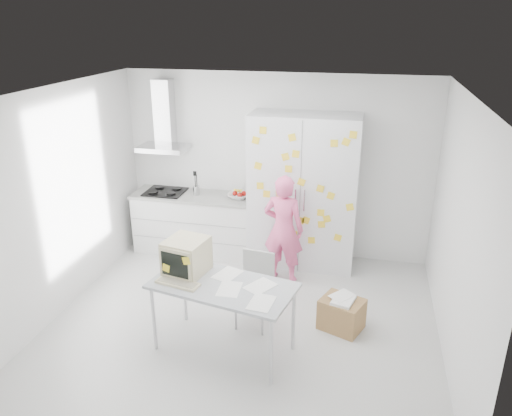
% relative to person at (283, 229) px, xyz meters
% --- Properties ---
extents(floor, '(4.50, 4.00, 0.02)m').
position_rel_person_xyz_m(floor, '(-0.27, -1.10, -0.77)').
color(floor, silver).
rests_on(floor, ground).
extents(walls, '(4.52, 4.01, 2.70)m').
position_rel_person_xyz_m(walls, '(-0.27, -0.38, 0.59)').
color(walls, white).
rests_on(walls, ground).
extents(ceiling, '(4.50, 4.00, 0.02)m').
position_rel_person_xyz_m(ceiling, '(-0.27, -1.10, 1.94)').
color(ceiling, white).
rests_on(ceiling, walls).
extents(counter_run, '(1.84, 0.63, 1.28)m').
position_rel_person_xyz_m(counter_run, '(-1.47, 0.60, -0.28)').
color(counter_run, white).
rests_on(counter_run, ground).
extents(range_hood, '(0.70, 0.48, 1.01)m').
position_rel_person_xyz_m(range_hood, '(-1.92, 0.74, 1.20)').
color(range_hood, silver).
rests_on(range_hood, walls).
extents(tall_cabinet, '(1.50, 0.68, 2.20)m').
position_rel_person_xyz_m(tall_cabinet, '(0.18, 0.57, 0.34)').
color(tall_cabinet, silver).
rests_on(tall_cabinet, ground).
extents(person, '(0.59, 0.43, 1.51)m').
position_rel_person_xyz_m(person, '(0.00, 0.00, 0.00)').
color(person, pink).
rests_on(person, ground).
extents(desk, '(1.62, 1.04, 1.19)m').
position_rel_person_xyz_m(desk, '(-0.64, -1.57, 0.15)').
color(desk, '#AFB4BB').
rests_on(desk, ground).
extents(chair, '(0.44, 0.44, 0.89)m').
position_rel_person_xyz_m(chair, '(-0.14, -1.08, -0.25)').
color(chair, '#ADAEAB').
rests_on(chair, ground).
extents(cardboard_box, '(0.57, 0.52, 0.41)m').
position_rel_person_xyz_m(cardboard_box, '(0.87, -0.99, -0.56)').
color(cardboard_box, '#9E7644').
rests_on(cardboard_box, ground).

